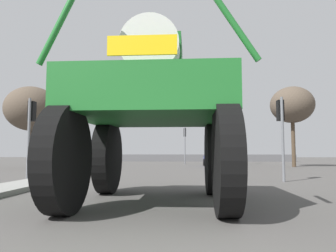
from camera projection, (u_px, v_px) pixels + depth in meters
The scene contains 10 objects.
ground_plane at pixel (176, 171), 19.66m from camera, with size 120.00×120.00×0.00m, color #4C4947.
oversize_sprayer at pixel (154, 111), 7.51m from camera, with size 4.17×5.28×4.56m.
sedan_ahead at pixel (216, 158), 26.46m from camera, with size 1.99×4.15×1.52m.
traffic_signal_near_left at pixel (31, 121), 13.36m from camera, with size 0.24×0.54×3.41m.
traffic_signal_near_right at pixel (281, 120), 12.90m from camera, with size 0.24×0.54×3.38m.
traffic_signal_far_left at pixel (238, 133), 31.69m from camera, with size 0.24×0.55×4.18m.
traffic_signal_far_right at pixel (185, 137), 31.90m from camera, with size 0.24×0.55×3.70m.
bare_tree_left at pixel (31, 109), 24.01m from camera, with size 3.92×3.92×6.11m.
bare_tree_right at pixel (292, 105), 26.06m from camera, with size 3.49×3.49×6.53m.
roadside_barrier at pixel (179, 158), 41.36m from camera, with size 29.86×0.24×0.90m, color #59595B.
Camera 1 is at (0.37, -1.83, 1.15)m, focal length 34.12 mm.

